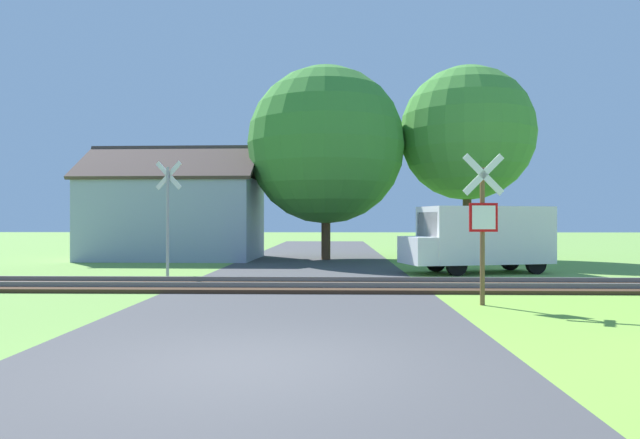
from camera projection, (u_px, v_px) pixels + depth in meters
The scene contains 9 objects.
ground_plane at pixel (258, 366), 6.92m from camera, with size 160.00×160.00×0.00m, color #6B9942.
road_asphalt at pixel (276, 333), 8.92m from camera, with size 6.57×80.00×0.01m, color #424244.
rail_track at pixel (300, 286), 14.96m from camera, with size 60.00×2.60×0.22m.
stop_sign_near at pixel (483, 220), 11.85m from camera, with size 0.88×0.17×3.16m.
crossing_sign_far at pixel (168, 211), 17.28m from camera, with size 0.86×0.24×3.58m.
house at pixel (176, 216), 26.38m from camera, with size 7.99×5.54×5.24m.
tree_center at pixel (326, 145), 25.89m from camera, with size 7.13×7.13×8.77m.
tree_right at pixel (467, 134), 26.26m from camera, with size 6.16×6.16×8.88m.
mail_truck at pixel (480, 236), 19.22m from camera, with size 5.21×3.03×2.24m.
Camera 1 is at (0.94, -6.90, 1.76)m, focal length 32.00 mm.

